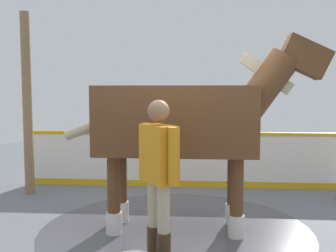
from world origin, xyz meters
The scene contains 6 objects.
ground_plane centered at (0.00, 0.00, -0.01)m, with size 16.00×16.00×0.02m, color slate.
wet_patch centered at (-0.22, -0.06, 0.00)m, with size 3.48×3.48×0.00m, color #4C4C54.
barrier_wall centered at (-2.39, -0.68, 0.47)m, with size 1.67×5.58×1.03m.
roof_post_far centered at (-1.00, -3.01, 1.55)m, with size 0.16×0.16×3.10m, color olive.
horse centered at (-0.25, 0.05, 1.39)m, with size 1.37×3.26×2.47m.
handler centered at (0.73, 0.09, 0.98)m, with size 0.49×0.54×1.69m.
Camera 1 is at (4.49, 1.58, 1.79)m, focal length 42.40 mm.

